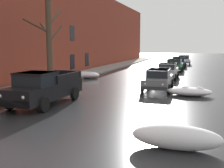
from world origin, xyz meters
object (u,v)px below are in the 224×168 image
at_px(bare_tree_second_along_sidewalk, 49,41).
at_px(sedan_green_parked_far_down_block, 174,65).
at_px(sedan_darkblue_queued_behind_truck, 178,62).
at_px(pickup_truck_black_approaching_near_lane, 43,88).
at_px(sedan_silver_parked_kerbside_mid, 167,70).
at_px(sedan_white_at_far_intersection, 184,60).
at_px(sedan_grey_parked_kerbside_close, 158,79).

relative_size(bare_tree_second_along_sidewalk, sedan_green_parked_far_down_block, 1.55).
bearing_deg(sedan_darkblue_queued_behind_truck, bare_tree_second_along_sidewalk, -108.08).
distance_m(pickup_truck_black_approaching_near_lane, sedan_silver_parked_kerbside_mid, 14.30).
bearing_deg(bare_tree_second_along_sidewalk, sedan_silver_parked_kerbside_mid, 48.99).
height_order(pickup_truck_black_approaching_near_lane, sedan_white_at_far_intersection, pickup_truck_black_approaching_near_lane).
bearing_deg(sedan_darkblue_queued_behind_truck, pickup_truck_black_approaching_near_lane, -99.94).
height_order(bare_tree_second_along_sidewalk, sedan_darkblue_queued_behind_truck, bare_tree_second_along_sidewalk).
bearing_deg(sedan_silver_parked_kerbside_mid, sedan_darkblue_queued_behind_truck, 90.24).
distance_m(sedan_grey_parked_kerbside_close, sedan_darkblue_queued_behind_truck, 20.50).
bearing_deg(sedan_silver_parked_kerbside_mid, sedan_grey_parked_kerbside_close, -88.76).
distance_m(bare_tree_second_along_sidewalk, sedan_silver_parked_kerbside_mid, 11.45).
bearing_deg(sedan_white_at_far_intersection, sedan_green_parked_far_down_block, -91.91).
xyz_separation_m(bare_tree_second_along_sidewalk, sedan_silver_parked_kerbside_mid, (7.31, 8.41, -2.60)).
bearing_deg(bare_tree_second_along_sidewalk, sedan_green_parked_far_down_block, 65.55).
xyz_separation_m(sedan_silver_parked_kerbside_mid, sedan_darkblue_queued_behind_truck, (-0.06, 13.81, 0.00)).
bearing_deg(sedan_green_parked_far_down_block, pickup_truck_black_approaching_near_lane, -102.82).
bearing_deg(sedan_silver_parked_kerbside_mid, bare_tree_second_along_sidewalk, -131.01).
bearing_deg(sedan_white_at_far_intersection, sedan_grey_parked_kerbside_close, -90.42).
distance_m(bare_tree_second_along_sidewalk, sedan_white_at_far_intersection, 28.94).
relative_size(sedan_silver_parked_kerbside_mid, sedan_white_at_far_intersection, 1.05).
xyz_separation_m(sedan_green_parked_far_down_block, sedan_white_at_far_intersection, (0.39, 11.83, -0.00)).
height_order(bare_tree_second_along_sidewalk, sedan_white_at_far_intersection, bare_tree_second_along_sidewalk).
xyz_separation_m(sedan_grey_parked_kerbside_close, sedan_darkblue_queued_behind_truck, (-0.20, 20.50, -0.00)).
distance_m(bare_tree_second_along_sidewalk, pickup_truck_black_approaching_near_lane, 6.14).
height_order(sedan_grey_parked_kerbside_close, sedan_white_at_far_intersection, same).
distance_m(sedan_grey_parked_kerbside_close, sedan_white_at_far_intersection, 26.06).
distance_m(pickup_truck_black_approaching_near_lane, sedan_white_at_far_intersection, 33.24).
bearing_deg(bare_tree_second_along_sidewalk, sedan_white_at_far_intersection, 74.60).
xyz_separation_m(sedan_green_parked_far_down_block, sedan_darkblue_queued_behind_truck, (-0.00, 6.26, -0.00)).
xyz_separation_m(pickup_truck_black_approaching_near_lane, sedan_grey_parked_kerbside_close, (4.98, 6.77, -0.13)).
bearing_deg(pickup_truck_black_approaching_near_lane, sedan_green_parked_far_down_block, 77.18).
height_order(bare_tree_second_along_sidewalk, sedan_green_parked_far_down_block, bare_tree_second_along_sidewalk).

